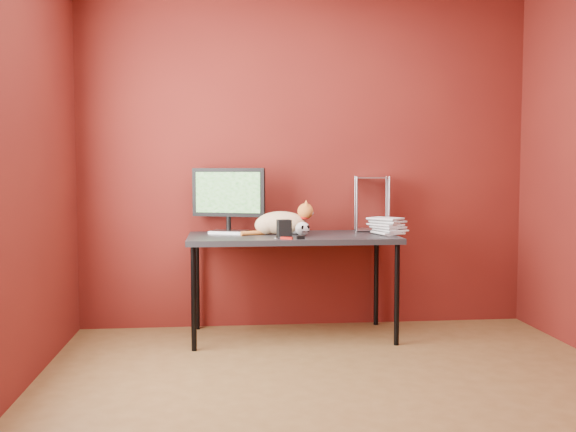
{
  "coord_description": "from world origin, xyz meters",
  "views": [
    {
      "loc": [
        -0.65,
        -3.23,
        1.21
      ],
      "look_at": [
        -0.2,
        1.15,
        0.9
      ],
      "focal_mm": 40.0,
      "sensor_mm": 36.0,
      "label": 1
    }
  ],
  "objects": [
    {
      "name": "speaker",
      "position": [
        -0.23,
        1.16,
        0.81
      ],
      "size": [
        0.11,
        0.11,
        0.13
      ],
      "rotation": [
        0.0,
        0.0,
        0.14
      ],
      "color": "black",
      "rests_on": "desk"
    },
    {
      "name": "monitor",
      "position": [
        -0.61,
        1.55,
        1.02
      ],
      "size": [
        0.54,
        0.26,
        0.49
      ],
      "rotation": [
        0.0,
        0.0,
        -0.35
      ],
      "color": "#A1A1A5",
      "rests_on": "desk"
    },
    {
      "name": "desk",
      "position": [
        -0.15,
        1.37,
        0.7
      ],
      "size": [
        1.5,
        0.7,
        0.75
      ],
      "color": "black",
      "rests_on": "ground"
    },
    {
      "name": "wire_rack",
      "position": [
        0.5,
        1.63,
        0.96
      ],
      "size": [
        0.27,
        0.23,
        0.42
      ],
      "rotation": [
        0.0,
        0.0,
        -0.14
      ],
      "color": "#A1A1A5",
      "rests_on": "desk"
    },
    {
      "name": "skull_mug",
      "position": [
        -0.08,
        1.29,
        0.8
      ],
      "size": [
        0.1,
        0.11,
        0.1
      ],
      "rotation": [
        0.0,
        0.0,
        0.36
      ],
      "color": "silver",
      "rests_on": "desk"
    },
    {
      "name": "pocket_knife",
      "position": [
        -0.22,
        1.08,
        0.76
      ],
      "size": [
        0.08,
        0.05,
        0.02
      ],
      "primitive_type": "cube",
      "rotation": [
        0.0,
        0.0,
        -0.43
      ],
      "color": "#A5130C",
      "rests_on": "desk"
    },
    {
      "name": "washer",
      "position": [
        -0.28,
        1.15,
        0.75
      ],
      "size": [
        0.04,
        0.04,
        0.0
      ],
      "primitive_type": "cylinder",
      "color": "#A1A1A5",
      "rests_on": "desk"
    },
    {
      "name": "room",
      "position": [
        0.0,
        0.0,
        1.45
      ],
      "size": [
        3.52,
        3.52,
        2.61
      ],
      "color": "brown",
      "rests_on": "ground"
    },
    {
      "name": "book_stack",
      "position": [
        0.48,
        1.33,
        1.44
      ],
      "size": [
        0.28,
        0.29,
        1.38
      ],
      "rotation": [
        0.0,
        0.0,
        0.43
      ],
      "color": "beige",
      "rests_on": "desk"
    },
    {
      "name": "black_gadget",
      "position": [
        -0.12,
        1.08,
        0.76
      ],
      "size": [
        0.05,
        0.04,
        0.02
      ],
      "primitive_type": "cube",
      "rotation": [
        0.0,
        0.0,
        0.17
      ],
      "color": "black",
      "rests_on": "desk"
    },
    {
      "name": "cat",
      "position": [
        -0.22,
        1.43,
        0.84
      ],
      "size": [
        0.54,
        0.21,
        0.25
      ],
      "rotation": [
        0.0,
        0.0,
        -0.06
      ],
      "color": "#C37D29",
      "rests_on": "desk"
    }
  ]
}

